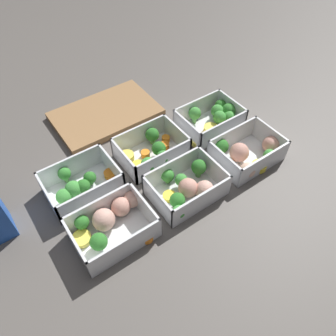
{
  "coord_description": "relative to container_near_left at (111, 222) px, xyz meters",
  "views": [
    {
      "loc": [
        -0.29,
        -0.41,
        0.6
      ],
      "look_at": [
        0.0,
        0.0,
        0.02
      ],
      "focal_mm": 35.0,
      "sensor_mm": 36.0,
      "label": 1
    }
  ],
  "objects": [
    {
      "name": "container_near_center",
      "position": [
        0.18,
        -0.02,
        0.0
      ],
      "size": [
        0.16,
        0.12,
        0.06
      ],
      "color": "white",
      "rests_on": "ground_plane"
    },
    {
      "name": "cutting_board",
      "position": [
        0.16,
        0.33,
        -0.01
      ],
      "size": [
        0.28,
        0.18,
        0.02
      ],
      "color": "olive",
      "rests_on": "ground_plane"
    },
    {
      "name": "ground_plane",
      "position": [
        0.18,
        0.05,
        -0.02
      ],
      "size": [
        4.0,
        4.0,
        0.0
      ],
      "primitive_type": "plane",
      "color": "#56514C"
    },
    {
      "name": "container_near_right",
      "position": [
        0.36,
        -0.02,
        0.0
      ],
      "size": [
        0.17,
        0.13,
        0.06
      ],
      "color": "white",
      "rests_on": "ground_plane"
    },
    {
      "name": "container_near_left",
      "position": [
        0.0,
        0.0,
        0.0
      ],
      "size": [
        0.18,
        0.13,
        0.06
      ],
      "color": "white",
      "rests_on": "ground_plane"
    },
    {
      "name": "container_far_left",
      "position": [
        -0.01,
        0.13,
        0.0
      ],
      "size": [
        0.17,
        0.12,
        0.06
      ],
      "color": "white",
      "rests_on": "ground_plane"
    },
    {
      "name": "container_far_right",
      "position": [
        0.38,
        0.13,
        0.0
      ],
      "size": [
        0.17,
        0.12,
        0.06
      ],
      "color": "white",
      "rests_on": "ground_plane"
    },
    {
      "name": "container_far_center",
      "position": [
        0.18,
        0.12,
        -0.0
      ],
      "size": [
        0.16,
        0.12,
        0.06
      ],
      "color": "white",
      "rests_on": "ground_plane"
    }
  ]
}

